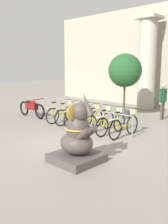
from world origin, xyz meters
TOP-DOWN VIEW (x-y plane):
  - ground_plane at (0.00, 0.00)m, footprint 60.00×60.00m
  - column_left at (-1.92, 7.60)m, footprint 1.25×1.25m
  - bike_rack at (-1.03, 1.95)m, footprint 3.96×0.05m
  - bicycle_0 at (-2.71, 1.85)m, footprint 0.48×1.73m
  - bicycle_1 at (-2.15, 1.86)m, footprint 0.48×1.73m
  - bicycle_2 at (-1.59, 1.86)m, footprint 0.48×1.73m
  - bicycle_3 at (-1.03, 1.80)m, footprint 0.48×1.73m
  - bicycle_4 at (-0.47, 1.83)m, footprint 0.48×1.73m
  - bicycle_5 at (0.09, 1.81)m, footprint 0.48×1.73m
  - bicycle_6 at (0.64, 1.84)m, footprint 0.48×1.73m
  - elephant_statue at (1.14, -0.95)m, footprint 1.17×1.17m
  - motorcycle at (-4.61, 1.55)m, footprint 2.04×0.55m
  - person_pedestrian at (0.23, 5.44)m, footprint 0.22×0.47m
  - potted_tree at (-1.31, 4.56)m, footprint 1.57×1.57m

SIDE VIEW (x-z plane):
  - ground_plane at x=0.00m, z-range 0.00..0.00m
  - bicycle_0 at x=-2.71m, z-range -0.08..0.90m
  - bicycle_1 at x=-2.15m, z-range -0.08..0.90m
  - bicycle_2 at x=-1.59m, z-range -0.08..0.90m
  - bicycle_3 at x=-1.03m, z-range -0.08..0.90m
  - bicycle_4 at x=-0.47m, z-range -0.08..0.90m
  - bicycle_5 at x=0.09m, z-range -0.08..0.90m
  - bicycle_6 at x=0.64m, z-range -0.08..0.90m
  - motorcycle at x=-4.61m, z-range -0.01..0.95m
  - bike_rack at x=-1.03m, z-range 0.23..1.00m
  - elephant_statue at x=1.14m, z-range -0.31..1.56m
  - person_pedestrian at x=0.23m, z-range 0.17..1.85m
  - potted_tree at x=-1.31m, z-range 0.67..3.70m
  - column_left at x=-1.92m, z-range 0.04..5.20m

